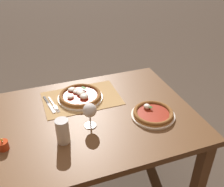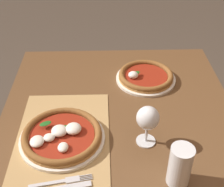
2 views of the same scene
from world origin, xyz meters
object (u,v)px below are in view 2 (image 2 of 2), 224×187
Objects in this scene: wine_glass at (148,119)px; pint_glass at (180,166)px; pizza_near at (62,136)px; pizza_far at (146,76)px; fork at (61,181)px.

pint_glass is (0.17, 0.08, -0.04)m from wine_glass.
wine_glass is at bearing -155.69° from pint_glass.
pizza_near is at bearing -92.66° from wine_glass.
fork is at bearing -30.47° from pizza_far.
wine_glass is 0.19m from pint_glass.
wine_glass reaches higher than pint_glass.
pizza_far reaches higher than fork.
pizza_far is at bearing 173.58° from wine_glass.
pizza_near is 1.98× the size of wine_glass.
pint_glass is at bearing 89.34° from fork.
pint_glass is at bearing 3.55° from pizza_far.
pizza_near is 1.54× the size of fork.
pint_glass is at bearing 24.31° from wine_glass.
fork is (0.56, -0.33, -0.01)m from pizza_far.
pizza_far is 1.76× the size of wine_glass.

